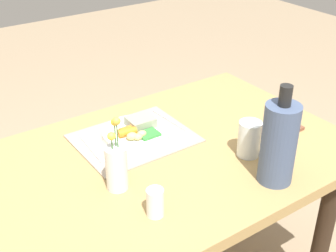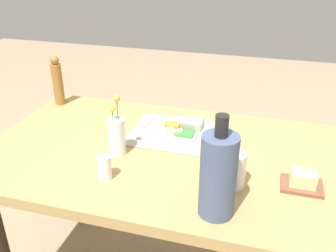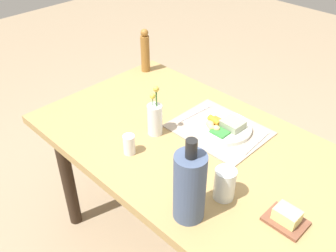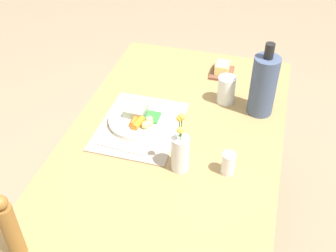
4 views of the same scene
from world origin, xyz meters
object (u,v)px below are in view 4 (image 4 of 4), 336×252
(dinner_plate, at_px, (139,119))
(salt_shaker, at_px, (228,163))
(butter_dish, at_px, (222,70))
(flower_vase, at_px, (180,152))
(pepper_mill, at_px, (10,228))
(knife, at_px, (122,149))
(fork, at_px, (146,99))
(water_tumbler, at_px, (226,91))
(dining_table, at_px, (173,155))
(cooler_bottle, at_px, (263,85))

(dinner_plate, relative_size, salt_shaker, 2.84)
(butter_dish, bearing_deg, flower_vase, -3.14)
(salt_shaker, bearing_deg, pepper_mill, -47.43)
(butter_dish, distance_m, salt_shaker, 0.64)
(dinner_plate, xyz_separation_m, knife, (0.17, -0.01, -0.01))
(pepper_mill, bearing_deg, knife, 164.70)
(knife, height_order, pepper_mill, pepper_mill)
(butter_dish, bearing_deg, knife, -22.90)
(fork, relative_size, water_tumbler, 1.57)
(dinner_plate, height_order, butter_dish, same)
(pepper_mill, bearing_deg, dining_table, 154.22)
(water_tumbler, bearing_deg, dining_table, -28.27)
(butter_dish, bearing_deg, water_tumbler, 13.58)
(dinner_plate, xyz_separation_m, water_tumbler, (-0.24, 0.31, 0.03))
(dining_table, bearing_deg, dinner_plate, -106.30)
(fork, bearing_deg, butter_dish, 133.40)
(salt_shaker, height_order, pepper_mill, pepper_mill)
(salt_shaker, height_order, cooler_bottle, cooler_bottle)
(cooler_bottle, distance_m, pepper_mill, 1.05)
(butter_dish, bearing_deg, cooler_bottle, 39.00)
(salt_shaker, distance_m, water_tumbler, 0.42)
(flower_vase, bearing_deg, knife, -97.04)
(dinner_plate, height_order, knife, dinner_plate)
(dining_table, xyz_separation_m, pepper_mill, (0.61, -0.29, 0.21))
(butter_dish, xyz_separation_m, flower_vase, (0.65, -0.04, 0.05))
(knife, distance_m, water_tumbler, 0.52)
(fork, height_order, salt_shaker, salt_shaker)
(butter_dish, xyz_separation_m, water_tumbler, (0.21, 0.05, 0.03))
(flower_vase, relative_size, water_tumbler, 1.94)
(salt_shaker, height_order, flower_vase, flower_vase)
(fork, xyz_separation_m, butter_dish, (-0.30, 0.27, 0.01))
(knife, bearing_deg, dining_table, 131.97)
(knife, xyz_separation_m, cooler_bottle, (-0.38, 0.46, 0.12))
(butter_dish, height_order, pepper_mill, pepper_mill)
(dining_table, relative_size, knife, 7.08)
(dinner_plate, bearing_deg, cooler_bottle, 114.56)
(butter_dish, bearing_deg, salt_shaker, 11.54)
(dining_table, xyz_separation_m, knife, (0.13, -0.16, 0.10))
(dinner_plate, xyz_separation_m, fork, (-0.15, -0.02, -0.01))
(butter_dish, height_order, salt_shaker, salt_shaker)
(salt_shaker, bearing_deg, butter_dish, -168.46)
(butter_dish, relative_size, pepper_mill, 0.54)
(fork, bearing_deg, cooler_bottle, 92.55)
(flower_vase, distance_m, water_tumbler, 0.45)
(dinner_plate, bearing_deg, butter_dish, 150.52)
(cooler_bottle, relative_size, water_tumbler, 2.59)
(fork, relative_size, butter_dish, 1.45)
(dining_table, distance_m, dinner_plate, 0.20)
(butter_dish, xyz_separation_m, salt_shaker, (0.63, 0.13, 0.02))
(dining_table, height_order, fork, fork)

